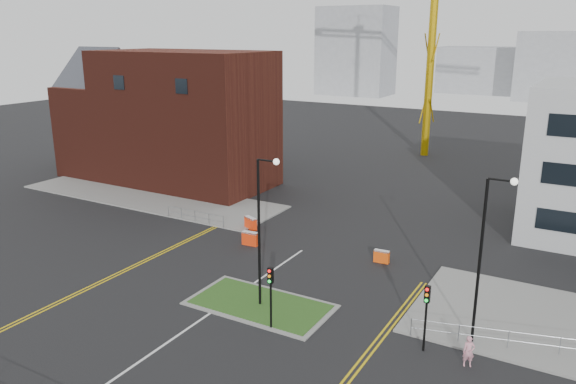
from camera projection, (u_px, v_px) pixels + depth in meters
The scene contains 22 objects.
ground at pixel (140, 361), 28.04m from camera, with size 200.00×200.00×0.00m, color black.
pavement_left at pixel (150, 196), 55.93m from camera, with size 28.00×8.00×0.12m, color slate.
island_kerb at pixel (260, 305), 33.75m from camera, with size 8.60×4.60×0.08m, color slate.
grass_island at pixel (260, 304), 33.74m from camera, with size 8.00×4.00×0.12m, color #244416.
brick_building at pixel (164, 118), 60.49m from camera, with size 24.20×10.07×14.24m.
streetlamp_island at pixel (262, 221), 32.16m from camera, with size 1.46×0.36×9.18m.
streetlamp_right_near at pixel (486, 248), 28.10m from camera, with size 1.46×0.36×9.18m.
traffic_light_island at pixel (270, 286), 30.41m from camera, with size 0.28×0.33×3.65m.
traffic_light_right at pixel (426, 306), 28.26m from camera, with size 0.28×0.33×3.65m.
railing_left at pixel (195, 215), 48.11m from camera, with size 6.05×0.05×1.10m.
centre_line at pixel (167, 343), 29.71m from camera, with size 0.15×30.00×0.01m, color silver.
yellow_left_a at pixel (147, 259), 40.68m from camera, with size 0.12×24.00×0.01m, color gold.
yellow_left_b at pixel (150, 259), 40.54m from camera, with size 0.12×24.00×0.01m, color gold.
yellow_right_a at pixel (363, 356), 28.50m from camera, with size 0.12×20.00×0.01m, color gold.
yellow_right_b at pixel (369, 357), 28.36m from camera, with size 0.12×20.00×0.01m, color gold.
skyline_a at pixel (356, 51), 144.23m from camera, with size 18.00×12.00×22.00m, color gray.
skyline_b at pixel (573, 67), 129.51m from camera, with size 24.00×12.00×16.00m, color gray.
skyline_d at pixel (498, 71), 147.00m from camera, with size 30.00×12.00×12.00m, color gray.
pedestrian at pixel (469, 351), 27.43m from camera, with size 0.58×0.38×1.60m, color pink.
barrier_left at pixel (251, 223), 46.55m from camera, with size 1.33×0.88×1.07m.
barrier_mid at pixel (250, 238), 43.14m from camera, with size 1.30×0.51×1.07m.
barrier_right at pixel (382, 256), 39.90m from camera, with size 1.10×0.41×0.92m.
Camera 1 is at (18.65, -17.69, 15.86)m, focal length 35.00 mm.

